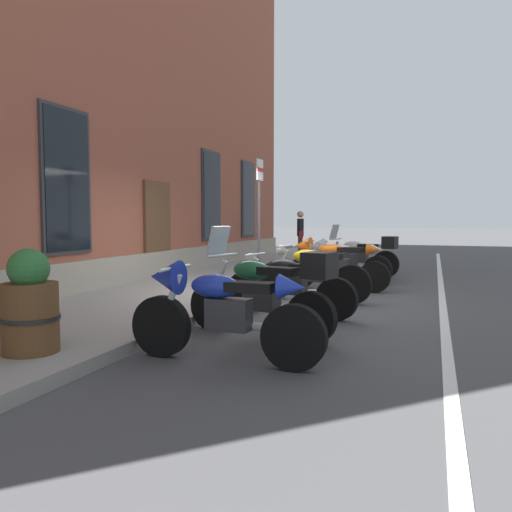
{
  "coord_description": "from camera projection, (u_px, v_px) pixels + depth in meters",
  "views": [
    {
      "loc": [
        -8.75,
        -3.04,
        1.46
      ],
      "look_at": [
        -1.39,
        -0.46,
        0.88
      ],
      "focal_mm": 35.79,
      "sensor_mm": 36.0,
      "label": 1
    }
  ],
  "objects": [
    {
      "name": "motorcycle_silver_touring",
      "position": [
        361.0,
        255.0,
        12.86
      ],
      "size": [
        0.82,
        2.12,
        1.31
      ],
      "color": "black",
      "rests_on": "ground_plane"
    },
    {
      "name": "ground_plane",
      "position": [
        257.0,
        298.0,
        9.34
      ],
      "size": [
        140.0,
        140.0,
        0.0
      ],
      "primitive_type": "plane",
      "color": "#424244"
    },
    {
      "name": "sidewalk",
      "position": [
        185.0,
        291.0,
        9.83
      ],
      "size": [
        27.06,
        2.97,
        0.14
      ],
      "primitive_type": "cube",
      "color": "gray",
      "rests_on": "ground_plane"
    },
    {
      "name": "pedestrian_dark_jacket",
      "position": [
        300.0,
        233.0,
        15.96
      ],
      "size": [
        0.64,
        0.32,
        1.55
      ],
      "color": "#38332D",
      "rests_on": "sidewalk"
    },
    {
      "name": "parking_sign",
      "position": [
        259.0,
        202.0,
        10.74
      ],
      "size": [
        0.36,
        0.07,
        2.59
      ],
      "color": "#4C4C51",
      "rests_on": "sidewalk"
    },
    {
      "name": "barrel_planter",
      "position": [
        30.0,
        307.0,
        5.01
      ],
      "size": [
        0.57,
        0.57,
        1.03
      ],
      "color": "brown",
      "rests_on": "sidewalk"
    },
    {
      "name": "motorcycle_green_touring",
      "position": [
        266.0,
        291.0,
        6.24
      ],
      "size": [
        0.84,
        2.05,
        1.36
      ],
      "color": "black",
      "rests_on": "ground_plane"
    },
    {
      "name": "motorcycle_blue_sport",
      "position": [
        217.0,
        308.0,
        5.14
      ],
      "size": [
        0.62,
        2.11,
        1.03
      ],
      "color": "black",
      "rests_on": "ground_plane"
    },
    {
      "name": "motorcycle_white_sport",
      "position": [
        342.0,
        258.0,
        11.65
      ],
      "size": [
        0.74,
        2.14,
        1.0
      ],
      "color": "black",
      "rests_on": "ground_plane"
    },
    {
      "name": "motorcycle_orange_sport",
      "position": [
        332.0,
        262.0,
        10.33
      ],
      "size": [
        0.62,
        2.16,
        1.07
      ],
      "color": "black",
      "rests_on": "ground_plane"
    },
    {
      "name": "motorcycle_yellow_naked",
      "position": [
        312.0,
        274.0,
        8.96
      ],
      "size": [
        0.62,
        2.09,
        0.98
      ],
      "color": "black",
      "rests_on": "ground_plane"
    },
    {
      "name": "lane_stripe",
      "position": [
        443.0,
        308.0,
        8.29
      ],
      "size": [
        27.06,
        0.12,
        0.01
      ],
      "primitive_type": "cube",
      "color": "silver",
      "rests_on": "ground_plane"
    },
    {
      "name": "motorcycle_black_naked",
      "position": [
        287.0,
        285.0,
        7.66
      ],
      "size": [
        0.68,
        2.14,
        0.92
      ],
      "color": "black",
      "rests_on": "ground_plane"
    }
  ]
}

